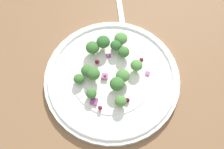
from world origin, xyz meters
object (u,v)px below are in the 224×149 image
Objects in this scene: broccoli_floret_2 at (121,101)px; fork at (121,11)px; broccoli_floret_1 at (122,75)px; plate at (112,78)px; broccoli_floret_0 at (87,71)px.

broccoli_floret_2 reaches higher than fork.
broccoli_floret_2 is 0.14× the size of fork.
broccoli_floret_1 is 5.41cm from broccoli_floret_2.
broccoli_floret_2 is 23.32cm from fork.
broccoli_floret_0 is at bearing 40.12° from plate.
fork is at bearing -41.33° from broccoli_floret_2.
broccoli_floret_2 is (-9.28, -0.75, 0.11)cm from broccoli_floret_0.
plate is 9.95× the size of broccoli_floret_1.
plate reaches higher than fork.
broccoli_floret_0 is (3.83, 3.23, 1.94)cm from plate.
plate is 12.01× the size of broccoli_floret_2.
broccoli_floret_1 is at bearing 139.35° from fork.
broccoli_floret_2 is at bearing 138.67° from fork.
broccoli_floret_0 and broccoli_floret_2 have the same top height.
plate is at bearing -24.48° from broccoli_floret_2.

